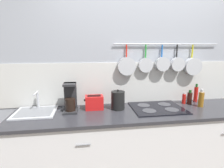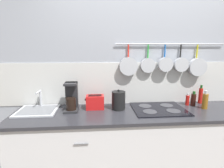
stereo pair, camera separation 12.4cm
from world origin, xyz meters
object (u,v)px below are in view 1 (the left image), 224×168
object	(u,v)px
bottle_dish_soap	(201,99)
bottle_vinegar	(196,94)
kettle	(118,100)
coffee_maker	(70,99)
bottle_olive_oil	(190,98)
bottle_hot_sauce	(184,99)
toaster	(94,102)

from	to	relation	value
bottle_dish_soap	bottle_vinegar	xyz separation A→B (m)	(0.07, 0.21, 0.01)
bottle_dish_soap	bottle_vinegar	bearing A→B (deg)	71.77
kettle	bottle_dish_soap	xyz separation A→B (m)	(1.04, -0.07, -0.01)
coffee_maker	bottle_olive_oil	bearing A→B (deg)	1.26
bottle_olive_oil	bottle_hot_sauce	bearing A→B (deg)	159.88
kettle	bottle_hot_sauce	distance (m)	0.91
toaster	bottle_hot_sauce	distance (m)	1.18
toaster	bottle_olive_oil	distance (m)	1.25
bottle_dish_soap	bottle_olive_oil	bearing A→B (deg)	120.78
kettle	bottle_vinegar	bearing A→B (deg)	7.46
bottle_olive_oil	kettle	bearing A→B (deg)	-176.59
bottle_olive_oil	bottle_vinegar	bearing A→B (deg)	31.29
kettle	bottle_hot_sauce	size ratio (longest dim) A/B	1.55
kettle	toaster	bearing A→B (deg)	171.14
coffee_maker	bottle_vinegar	size ratio (longest dim) A/B	1.34
bottle_hot_sauce	bottle_dish_soap	size ratio (longest dim) A/B	0.69
coffee_maker	toaster	size ratio (longest dim) A/B	1.44
coffee_maker	bottle_olive_oil	world-z (taller)	coffee_maker
bottle_hot_sauce	bottle_dish_soap	world-z (taller)	bottle_dish_soap
bottle_hot_sauce	toaster	bearing A→B (deg)	-178.16
coffee_maker	bottle_dish_soap	size ratio (longest dim) A/B	1.47
toaster	kettle	world-z (taller)	kettle
kettle	bottle_hot_sauce	xyz separation A→B (m)	(0.90, 0.08, -0.04)
toaster	bottle_dish_soap	size ratio (longest dim) A/B	1.01
bottle_hot_sauce	bottle_olive_oil	world-z (taller)	bottle_olive_oil
kettle	bottle_vinegar	world-z (taller)	bottle_vinegar
bottle_dish_soap	bottle_hot_sauce	bearing A→B (deg)	133.13
coffee_maker	bottle_dish_soap	world-z (taller)	coffee_maker
bottle_vinegar	bottle_dish_soap	bearing A→B (deg)	-108.23
kettle	bottle_olive_oil	size ratio (longest dim) A/B	1.31
coffee_maker	toaster	world-z (taller)	coffee_maker
toaster	bottle_dish_soap	world-z (taller)	bottle_dish_soap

